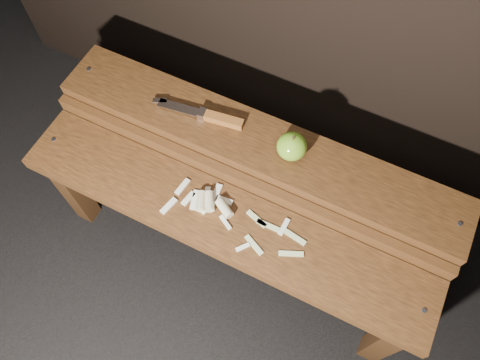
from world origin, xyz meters
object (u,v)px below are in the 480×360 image
at_px(bench_rear_tier, 256,157).
at_px(knife, 212,117).
at_px(bench_front_tier, 221,230).
at_px(apple, 292,146).

relative_size(bench_rear_tier, knife, 4.40).
height_order(bench_front_tier, bench_rear_tier, bench_rear_tier).
relative_size(bench_front_tier, apple, 14.08).
distance_m(bench_front_tier, bench_rear_tier, 0.23).
bearing_deg(bench_rear_tier, bench_front_tier, -90.00).
bearing_deg(apple, bench_rear_tier, -177.47).
height_order(bench_rear_tier, apple, apple).
bearing_deg(apple, knife, 178.63).
distance_m(bench_front_tier, knife, 0.32).
xyz_separation_m(apple, knife, (-0.24, 0.01, -0.03)).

